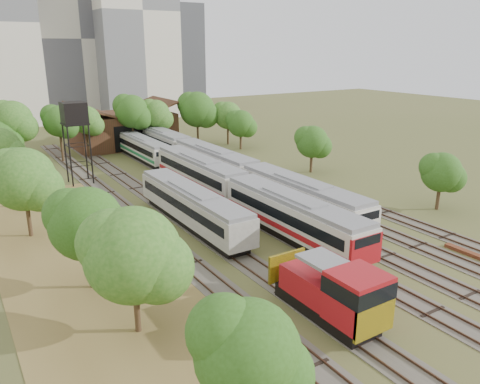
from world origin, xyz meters
TOP-DOWN VIEW (x-y plane):
  - ground at (0.00, 0.00)m, footprint 240.00×240.00m
  - dry_grass_patch at (-18.00, 8.00)m, footprint 14.00×60.00m
  - tracks at (-0.67, 25.00)m, footprint 24.60×80.00m
  - railcar_red_set at (-2.00, 18.93)m, footprint 3.13×34.58m
  - railcar_green_set at (2.00, 31.34)m, footprint 3.09×52.08m
  - railcar_rear at (-2.00, 46.18)m, footprint 2.70×16.08m
  - shunter_locomotive at (-8.00, -1.57)m, footprint 3.04×8.12m
  - old_grey_coach at (-8.00, 17.71)m, footprint 2.90×18.00m
  - water_tower at (-13.19, 38.29)m, footprint 2.87×2.87m
  - rail_pile_far at (8.20, 14.48)m, footprint 0.55×8.79m
  - maintenance_shed at (-1.00, 57.98)m, footprint 16.45×11.55m
  - tree_band_left at (-20.13, 24.59)m, footprint 8.41×63.85m
  - tree_band_far at (-1.09, 51.75)m, footprint 38.25×7.97m
  - tree_band_right at (14.81, 28.11)m, footprint 5.35×40.68m
  - tower_centre at (2.00, 100.00)m, footprint 20.00×18.00m
  - tower_right at (14.00, 92.00)m, footprint 18.00×16.00m
  - tower_far_right at (34.00, 110.00)m, footprint 12.00×12.00m

SIDE VIEW (x-z plane):
  - ground at x=0.00m, z-range 0.00..0.00m
  - dry_grass_patch at x=-18.00m, z-range 0.00..0.04m
  - tracks at x=-0.67m, z-range -0.05..0.14m
  - rail_pile_far at x=8.20m, z-range 0.00..0.29m
  - railcar_rear at x=-2.00m, z-range 0.10..3.43m
  - shunter_locomotive at x=-8.00m, z-range -0.04..3.94m
  - old_grey_coach at x=-8.00m, z-range 0.16..3.75m
  - railcar_green_set at x=2.00m, z-range 0.11..3.93m
  - railcar_red_set at x=-2.00m, z-range 0.11..3.98m
  - maintenance_shed at x=-1.00m, z-range -0.87..6.70m
  - tree_band_right at x=14.81m, z-range 0.91..7.36m
  - tree_band_left at x=-20.13m, z-range 0.74..8.77m
  - tree_band_far at x=-1.09m, z-range 1.41..10.57m
  - water_tower at x=-13.19m, z-range 3.40..13.35m
  - tower_far_right at x=34.00m, z-range 0.00..28.00m
  - tower_centre at x=2.00m, z-range 0.00..36.00m
  - tower_right at x=14.00m, z-range 0.00..48.00m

